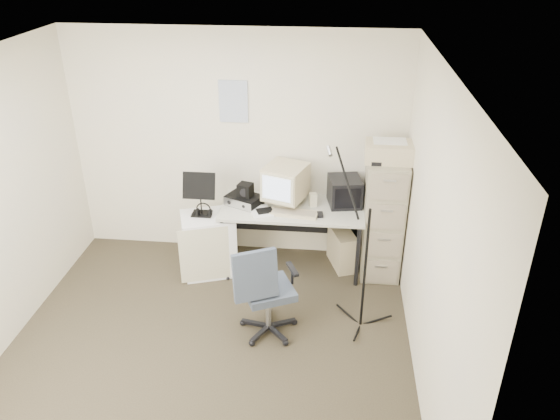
# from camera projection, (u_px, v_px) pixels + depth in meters

# --- Properties ---
(floor) EXTENTS (3.60, 3.60, 0.01)m
(floor) POSITION_uv_depth(u_px,v_px,m) (208.00, 351.00, 4.86)
(floor) COLOR #322B1D
(floor) RESTS_ON ground
(ceiling) EXTENTS (3.60, 3.60, 0.01)m
(ceiling) POSITION_uv_depth(u_px,v_px,m) (185.00, 68.00, 3.70)
(ceiling) COLOR white
(ceiling) RESTS_ON ground
(wall_back) EXTENTS (3.60, 0.02, 2.50)m
(wall_back) POSITION_uv_depth(u_px,v_px,m) (237.00, 147.00, 5.87)
(wall_back) COLOR #F1E5BE
(wall_back) RESTS_ON ground
(wall_front) EXTENTS (3.60, 0.02, 2.50)m
(wall_front) POSITION_uv_depth(u_px,v_px,m) (112.00, 406.00, 2.69)
(wall_front) COLOR #F1E5BE
(wall_front) RESTS_ON ground
(wall_right) EXTENTS (0.02, 3.60, 2.50)m
(wall_right) POSITION_uv_depth(u_px,v_px,m) (432.00, 240.00, 4.12)
(wall_right) COLOR #F1E5BE
(wall_right) RESTS_ON ground
(wall_calendar) EXTENTS (0.30, 0.02, 0.44)m
(wall_calendar) POSITION_uv_depth(u_px,v_px,m) (233.00, 102.00, 5.63)
(wall_calendar) COLOR white
(wall_calendar) RESTS_ON wall_back
(filing_cabinet) EXTENTS (0.40, 0.60, 1.30)m
(filing_cabinet) POSITION_uv_depth(u_px,v_px,m) (383.00, 217.00, 5.72)
(filing_cabinet) COLOR #9F9882
(filing_cabinet) RESTS_ON floor
(printer) EXTENTS (0.48, 0.34, 0.18)m
(printer) POSITION_uv_depth(u_px,v_px,m) (390.00, 152.00, 5.35)
(printer) COLOR beige
(printer) RESTS_ON filing_cabinet
(desk) EXTENTS (1.50, 0.70, 0.73)m
(desk) POSITION_uv_depth(u_px,v_px,m) (292.00, 237.00, 5.91)
(desk) COLOR beige
(desk) RESTS_ON floor
(crt_monitor) EXTENTS (0.51, 0.52, 0.44)m
(crt_monitor) POSITION_uv_depth(u_px,v_px,m) (286.00, 185.00, 5.71)
(crt_monitor) COLOR beige
(crt_monitor) RESTS_ON desk
(crt_tv) EXTENTS (0.38, 0.40, 0.30)m
(crt_tv) POSITION_uv_depth(u_px,v_px,m) (345.00, 191.00, 5.74)
(crt_tv) COLOR black
(crt_tv) RESTS_ON desk
(desk_speaker) EXTENTS (0.09, 0.09, 0.14)m
(desk_speaker) POSITION_uv_depth(u_px,v_px,m) (313.00, 200.00, 5.74)
(desk_speaker) COLOR beige
(desk_speaker) RESTS_ON desk
(keyboard) EXTENTS (0.50, 0.23, 0.03)m
(keyboard) POSITION_uv_depth(u_px,v_px,m) (294.00, 213.00, 5.59)
(keyboard) COLOR beige
(keyboard) RESTS_ON desk
(mouse) EXTENTS (0.07, 0.11, 0.03)m
(mouse) POSITION_uv_depth(u_px,v_px,m) (320.00, 215.00, 5.56)
(mouse) COLOR black
(mouse) RESTS_ON desk
(radio_receiver) EXTENTS (0.43, 0.38, 0.10)m
(radio_receiver) POSITION_uv_depth(u_px,v_px,m) (244.00, 200.00, 5.78)
(radio_receiver) COLOR black
(radio_receiver) RESTS_ON desk
(radio_speaker) EXTENTS (0.17, 0.17, 0.14)m
(radio_speaker) POSITION_uv_depth(u_px,v_px,m) (245.00, 190.00, 5.71)
(radio_speaker) COLOR black
(radio_speaker) RESTS_ON radio_receiver
(papers) EXTENTS (0.30, 0.33, 0.02)m
(papers) POSITION_uv_depth(u_px,v_px,m) (261.00, 212.00, 5.63)
(papers) COLOR white
(papers) RESTS_ON desk
(pc_tower) EXTENTS (0.33, 0.49, 0.42)m
(pc_tower) POSITION_uv_depth(u_px,v_px,m) (342.00, 248.00, 6.00)
(pc_tower) COLOR beige
(pc_tower) RESTS_ON floor
(office_chair) EXTENTS (0.73, 0.73, 0.96)m
(office_chair) POSITION_uv_depth(u_px,v_px,m) (268.00, 288.00, 4.88)
(office_chair) COLOR #4A5365
(office_chair) RESTS_ON floor
(side_cart) EXTENTS (0.65, 0.59, 0.67)m
(side_cart) POSITION_uv_depth(u_px,v_px,m) (209.00, 244.00, 5.84)
(side_cart) COLOR white
(side_cart) RESTS_ON floor
(music_stand) EXTENTS (0.37, 0.28, 0.49)m
(music_stand) POSITION_uv_depth(u_px,v_px,m) (200.00, 193.00, 5.60)
(music_stand) COLOR black
(music_stand) RESTS_ON side_cart
(headphones) EXTENTS (0.17, 0.17, 0.03)m
(headphones) POSITION_uv_depth(u_px,v_px,m) (204.00, 212.00, 5.64)
(headphones) COLOR black
(headphones) RESTS_ON side_cart
(mic_stand) EXTENTS (0.03, 0.03, 1.61)m
(mic_stand) POSITION_uv_depth(u_px,v_px,m) (367.00, 252.00, 4.81)
(mic_stand) COLOR black
(mic_stand) RESTS_ON floor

